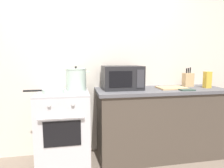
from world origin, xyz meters
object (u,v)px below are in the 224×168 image
at_px(stove, 64,129).
at_px(pasta_box, 207,80).
at_px(frying_pan, 53,91).
at_px(knife_block, 188,80).
at_px(microwave, 122,78).
at_px(oven_mitt, 186,90).
at_px(cutting_board, 171,88).
at_px(stock_pot, 76,79).

height_order(stove, pasta_box, pasta_box).
bearing_deg(frying_pan, knife_block, 6.52).
relative_size(microwave, knife_block, 1.85).
bearing_deg(stove, oven_mitt, -6.03).
distance_m(frying_pan, cutting_board, 1.50).
bearing_deg(knife_block, microwave, -176.35).
bearing_deg(stove, microwave, 6.11).
bearing_deg(pasta_box, frying_pan, -178.91).
relative_size(knife_block, oven_mitt, 1.50).
relative_size(cutting_board, pasta_box, 1.64).
relative_size(cutting_board, knife_block, 1.33).
relative_size(stock_pot, knife_block, 1.25).
height_order(microwave, knife_block, microwave).
relative_size(stove, cutting_board, 2.56).
distance_m(cutting_board, oven_mitt, 0.20).
xyz_separation_m(frying_pan, cutting_board, (1.50, 0.07, -0.02)).
height_order(microwave, pasta_box, microwave).
height_order(pasta_box, oven_mitt, pasta_box).
height_order(stock_pot, pasta_box, stock_pot).
xyz_separation_m(stock_pot, microwave, (0.58, -0.00, 0.01)).
xyz_separation_m(pasta_box, oven_mitt, (-0.39, -0.13, -0.10)).
bearing_deg(frying_pan, stove, 31.77).
relative_size(frying_pan, microwave, 0.90).
height_order(knife_block, oven_mitt, knife_block).
relative_size(microwave, pasta_box, 2.27).
bearing_deg(stock_pot, pasta_box, -3.66).
xyz_separation_m(stock_pot, oven_mitt, (1.35, -0.24, -0.13)).
height_order(stock_pot, frying_pan, stock_pot).
bearing_deg(microwave, oven_mitt, -17.31).
bearing_deg(pasta_box, stock_pot, 176.34).
relative_size(knife_block, pasta_box, 1.23).
distance_m(cutting_board, knife_block, 0.36).
distance_m(frying_pan, microwave, 0.87).
xyz_separation_m(stove, frying_pan, (-0.11, -0.07, 0.48)).
xyz_separation_m(frying_pan, knife_block, (1.82, 0.21, 0.07)).
distance_m(stock_pot, pasta_box, 1.74).
distance_m(stock_pot, microwave, 0.58).
relative_size(microwave, oven_mitt, 2.78).
bearing_deg(stock_pot, oven_mitt, -10.14).
xyz_separation_m(stove, pasta_box, (1.89, -0.03, 0.57)).
distance_m(cutting_board, pasta_box, 0.51).
bearing_deg(cutting_board, oven_mitt, -54.91).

